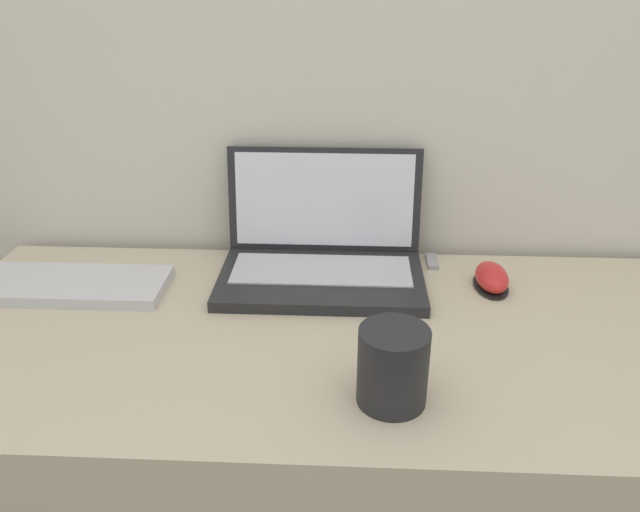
{
  "coord_description": "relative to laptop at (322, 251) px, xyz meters",
  "views": [
    {
      "loc": [
        -0.02,
        -0.54,
        1.27
      ],
      "look_at": [
        -0.07,
        0.4,
        0.82
      ],
      "focal_mm": 35.0,
      "sensor_mm": 36.0,
      "label": 1
    }
  ],
  "objects": [
    {
      "name": "desk",
      "position": [
        0.07,
        -0.19,
        -0.42
      ],
      "size": [
        1.38,
        0.58,
        0.75
      ],
      "color": "beige",
      "rests_on": "ground_plane"
    },
    {
      "name": "drink_cup",
      "position": [
        0.11,
        -0.36,
        0.01
      ],
      "size": [
        0.09,
        0.09,
        0.11
      ],
      "color": "#232326",
      "rests_on": "desk"
    },
    {
      "name": "laptop",
      "position": [
        0.0,
        0.0,
        0.0
      ],
      "size": [
        0.36,
        0.25,
        0.21
      ],
      "color": "#232326",
      "rests_on": "desk"
    },
    {
      "name": "external_keyboard",
      "position": [
        -0.48,
        -0.08,
        -0.04
      ],
      "size": [
        0.41,
        0.13,
        0.02
      ],
      "color": "silver",
      "rests_on": "desk"
    },
    {
      "name": "usb_stick",
      "position": [
        0.21,
        0.05,
        -0.04
      ],
      "size": [
        0.02,
        0.06,
        0.01
      ],
      "color": "#99999E",
      "rests_on": "desk"
    },
    {
      "name": "computer_mouse",
      "position": [
        0.3,
        -0.04,
        -0.03
      ],
      "size": [
        0.06,
        0.1,
        0.04
      ],
      "color": "black",
      "rests_on": "desk"
    }
  ]
}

